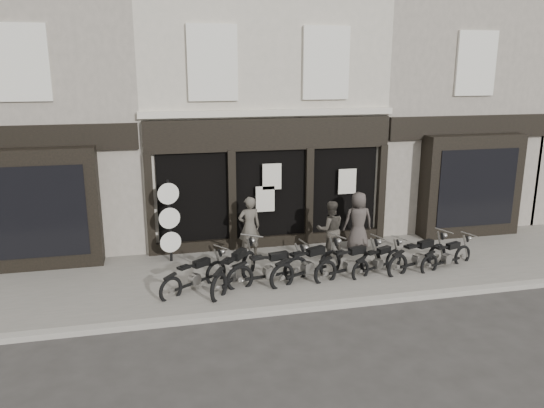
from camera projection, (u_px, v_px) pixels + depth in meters
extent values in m
plane|color=#2D2B28|center=(297.00, 288.00, 13.10)|extent=(90.00, 90.00, 0.00)
cube|color=#66635A|center=(288.00, 272.00, 13.93)|extent=(30.00, 4.20, 0.12)
cube|color=gray|center=(312.00, 307.00, 11.90)|extent=(30.00, 0.25, 0.13)
cube|color=beige|center=(250.00, 104.00, 17.73)|extent=(7.20, 6.00, 8.20)
cube|color=black|center=(271.00, 134.00, 14.99)|extent=(7.10, 0.18, 0.90)
cube|color=black|center=(270.00, 200.00, 15.54)|extent=(6.50, 0.10, 2.95)
cube|color=black|center=(271.00, 243.00, 15.79)|extent=(7.10, 0.20, 0.44)
cube|color=beige|center=(271.00, 113.00, 14.87)|extent=(7.30, 0.22, 0.18)
cube|color=silver|center=(212.00, 63.00, 14.18)|extent=(1.35, 0.12, 2.00)
cube|color=black|center=(212.00, 63.00, 14.21)|extent=(1.05, 0.06, 1.70)
cube|color=silver|center=(326.00, 63.00, 14.88)|extent=(1.35, 0.12, 2.00)
cube|color=black|center=(326.00, 63.00, 14.91)|extent=(1.05, 0.06, 1.70)
cube|color=black|center=(150.00, 206.00, 14.69)|extent=(0.22, 0.22, 3.00)
cube|color=black|center=(232.00, 202.00, 15.20)|extent=(0.22, 0.22, 3.00)
cube|color=black|center=(309.00, 197.00, 15.70)|extent=(0.22, 0.22, 3.00)
cube|color=black|center=(381.00, 193.00, 16.20)|extent=(0.22, 0.22, 3.00)
cube|color=beige|center=(272.00, 177.00, 15.18)|extent=(0.55, 0.04, 0.75)
cube|color=beige|center=(347.00, 181.00, 15.74)|extent=(0.55, 0.04, 0.75)
cube|color=beige|center=(265.00, 199.00, 15.30)|extent=(0.55, 0.04, 0.75)
cube|color=gray|center=(48.00, 107.00, 16.35)|extent=(5.50, 6.00, 8.20)
cube|color=black|center=(36.00, 209.00, 13.79)|extent=(3.20, 0.70, 3.20)
cube|color=black|center=(33.00, 213.00, 13.46)|extent=(2.60, 0.06, 2.40)
cube|color=black|center=(30.00, 139.00, 13.62)|extent=(5.40, 0.16, 0.70)
cube|color=silver|center=(22.00, 63.00, 13.16)|extent=(1.30, 0.10, 1.90)
cube|color=black|center=(22.00, 63.00, 13.18)|extent=(1.00, 0.06, 1.60)
cube|color=gray|center=(423.00, 101.00, 19.12)|extent=(5.50, 6.00, 8.20)
cube|color=black|center=(471.00, 186.00, 16.56)|extent=(3.20, 0.70, 3.20)
cube|color=black|center=(477.00, 188.00, 16.23)|extent=(2.60, 0.06, 2.40)
cube|color=black|center=(470.00, 127.00, 16.39)|extent=(5.40, 0.16, 0.70)
cube|color=silver|center=(476.00, 63.00, 15.93)|extent=(1.30, 0.10, 1.90)
cube|color=black|center=(476.00, 63.00, 15.96)|extent=(1.00, 0.06, 1.60)
torus|color=black|center=(216.00, 273.00, 13.17)|extent=(0.58, 0.44, 0.65)
torus|color=black|center=(171.00, 290.00, 12.18)|extent=(0.58, 0.44, 0.65)
cube|color=black|center=(194.00, 283.00, 12.68)|extent=(0.96, 0.69, 0.06)
cube|color=gray|center=(195.00, 280.00, 12.68)|extent=(0.29, 0.27, 0.25)
cube|color=black|center=(202.00, 263.00, 12.75)|extent=(0.45, 0.38, 0.16)
cube|color=black|center=(184.00, 267.00, 12.36)|extent=(0.34, 0.32, 0.06)
cylinder|color=gray|center=(221.00, 247.00, 13.16)|extent=(0.34, 0.47, 0.03)
torus|color=black|center=(248.00, 265.00, 13.59)|extent=(0.51, 0.66, 0.74)
torus|color=black|center=(219.00, 288.00, 12.18)|extent=(0.51, 0.66, 0.74)
cube|color=black|center=(234.00, 277.00, 12.90)|extent=(0.80, 1.09, 0.07)
cube|color=gray|center=(235.00, 274.00, 12.90)|extent=(0.31, 0.33, 0.28)
cube|color=black|center=(239.00, 254.00, 13.03)|extent=(0.44, 0.52, 0.19)
cube|color=black|center=(228.00, 261.00, 12.47)|extent=(0.37, 0.39, 0.07)
cylinder|color=gray|center=(252.00, 236.00, 13.63)|extent=(0.54, 0.40, 0.04)
torus|color=black|center=(296.00, 270.00, 13.33)|extent=(0.71, 0.22, 0.71)
torus|color=black|center=(240.00, 279.00, 12.74)|extent=(0.71, 0.22, 0.71)
cube|color=black|center=(269.00, 276.00, 13.05)|extent=(1.22, 0.28, 0.06)
cube|color=gray|center=(269.00, 272.00, 13.04)|extent=(0.28, 0.23, 0.27)
cube|color=black|center=(279.00, 256.00, 13.03)|extent=(0.50, 0.26, 0.18)
cube|color=black|center=(257.00, 258.00, 12.80)|extent=(0.34, 0.26, 0.06)
cylinder|color=gray|center=(304.00, 243.00, 13.25)|extent=(0.15, 0.60, 0.04)
torus|color=black|center=(330.00, 264.00, 13.71)|extent=(0.71, 0.38, 0.73)
torus|color=black|center=(282.00, 277.00, 12.82)|extent=(0.71, 0.38, 0.73)
cube|color=black|center=(307.00, 272.00, 13.27)|extent=(1.20, 0.55, 0.06)
cube|color=gray|center=(307.00, 268.00, 13.26)|extent=(0.31, 0.28, 0.28)
cube|color=black|center=(316.00, 251.00, 13.31)|extent=(0.53, 0.36, 0.18)
cube|color=black|center=(297.00, 254.00, 12.95)|extent=(0.38, 0.32, 0.06)
cylinder|color=gray|center=(338.00, 236.00, 13.66)|extent=(0.28, 0.59, 0.04)
torus|color=black|center=(370.00, 262.00, 13.85)|extent=(0.68, 0.29, 0.68)
torus|color=black|center=(325.00, 273.00, 13.13)|extent=(0.68, 0.29, 0.68)
cube|color=black|center=(348.00, 269.00, 13.50)|extent=(1.15, 0.41, 0.06)
cube|color=gray|center=(349.00, 266.00, 13.49)|extent=(0.29, 0.25, 0.26)
cube|color=black|center=(357.00, 250.00, 13.51)|extent=(0.49, 0.30, 0.17)
cube|color=black|center=(340.00, 253.00, 13.22)|extent=(0.35, 0.28, 0.06)
cylinder|color=gray|center=(378.00, 237.00, 13.79)|extent=(0.21, 0.57, 0.04)
torus|color=black|center=(393.00, 260.00, 14.14)|extent=(0.58, 0.33, 0.60)
torus|color=black|center=(360.00, 271.00, 13.37)|extent=(0.58, 0.33, 0.60)
cube|color=black|center=(377.00, 267.00, 13.76)|extent=(0.97, 0.49, 0.05)
cube|color=gray|center=(378.00, 264.00, 13.76)|extent=(0.26, 0.23, 0.23)
cube|color=black|center=(384.00, 250.00, 13.80)|extent=(0.43, 0.31, 0.15)
cube|color=black|center=(371.00, 253.00, 13.50)|extent=(0.32, 0.27, 0.05)
cylinder|color=gray|center=(399.00, 238.00, 14.11)|extent=(0.25, 0.48, 0.03)
torus|color=black|center=(436.00, 256.00, 14.32)|extent=(0.69, 0.33, 0.70)
torus|color=black|center=(397.00, 267.00, 13.53)|extent=(0.69, 0.33, 0.70)
cube|color=black|center=(417.00, 263.00, 13.94)|extent=(1.16, 0.47, 0.06)
cube|color=gray|center=(418.00, 260.00, 13.93)|extent=(0.29, 0.26, 0.27)
cube|color=black|center=(426.00, 244.00, 13.96)|extent=(0.50, 0.32, 0.17)
cube|color=black|center=(410.00, 246.00, 13.65)|extent=(0.36, 0.30, 0.06)
cylinder|color=gray|center=(444.00, 231.00, 14.27)|extent=(0.24, 0.57, 0.04)
torus|color=black|center=(462.00, 256.00, 14.44)|extent=(0.60, 0.27, 0.61)
torus|color=black|center=(429.00, 265.00, 13.77)|extent=(0.60, 0.27, 0.61)
cube|color=black|center=(446.00, 262.00, 14.11)|extent=(1.02, 0.39, 0.05)
cube|color=gray|center=(447.00, 259.00, 14.10)|extent=(0.26, 0.22, 0.23)
cube|color=black|center=(453.00, 246.00, 14.13)|extent=(0.44, 0.28, 0.15)
cube|color=black|center=(440.00, 248.00, 13.86)|extent=(0.31, 0.26, 0.05)
cylinder|color=gray|center=(469.00, 234.00, 14.39)|extent=(0.20, 0.50, 0.03)
imported|color=#48433B|center=(249.00, 227.00, 14.70)|extent=(0.67, 0.47, 1.74)
imported|color=#3B362F|center=(330.00, 229.00, 14.69)|extent=(0.83, 0.66, 1.62)
imported|color=#3E3734|center=(358.00, 221.00, 15.32)|extent=(0.89, 0.62, 1.71)
cylinder|color=black|center=(172.00, 264.00, 14.61)|extent=(0.38, 0.38, 0.06)
cylinder|color=black|center=(170.00, 223.00, 14.32)|extent=(0.07, 0.07, 2.40)
cylinder|color=black|center=(168.00, 194.00, 14.08)|extent=(0.58, 0.17, 0.58)
cylinder|color=silver|center=(168.00, 194.00, 14.06)|extent=(0.57, 0.14, 0.58)
cylinder|color=black|center=(169.00, 218.00, 14.25)|extent=(0.58, 0.17, 0.58)
cylinder|color=silver|center=(169.00, 218.00, 14.22)|extent=(0.57, 0.14, 0.58)
cylinder|color=black|center=(171.00, 242.00, 14.42)|extent=(0.58, 0.17, 0.58)
cylinder|color=silver|center=(171.00, 242.00, 14.39)|extent=(0.57, 0.14, 0.58)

